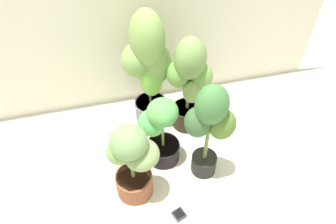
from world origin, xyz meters
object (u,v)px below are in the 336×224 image
(potted_plant_back_center, at_px, (148,65))
(potted_plant_front_right, at_px, (209,125))
(hygrometer_box, at_px, (179,214))
(potted_plant_center, at_px, (160,131))
(potted_plant_front_left, at_px, (133,161))
(potted_plant_back_right, at_px, (189,81))

(potted_plant_back_center, distance_m, potted_plant_front_right, 0.69)
(hygrometer_box, bearing_deg, potted_plant_center, -18.67)
(potted_plant_front_right, relative_size, hygrometer_box, 8.29)
(potted_plant_front_left, relative_size, potted_plant_front_right, 0.79)
(hygrometer_box, bearing_deg, potted_plant_front_right, -61.50)
(potted_plant_front_left, bearing_deg, potted_plant_front_right, 5.82)
(potted_plant_front_left, xyz_separation_m, potted_plant_front_right, (0.53, 0.05, 0.16))
(potted_plant_center, xyz_separation_m, potted_plant_back_center, (0.01, 0.43, 0.27))
(potted_plant_back_right, height_order, potted_plant_front_left, potted_plant_back_right)
(potted_plant_back_center, distance_m, hygrometer_box, 1.10)
(potted_plant_back_right, xyz_separation_m, potted_plant_front_left, (-0.53, -0.53, -0.13))
(potted_plant_back_right, distance_m, potted_plant_back_center, 0.33)
(potted_plant_back_center, xyz_separation_m, potted_plant_front_right, (0.28, -0.62, -0.07))
(potted_plant_front_left, relative_size, hygrometer_box, 6.56)
(potted_plant_back_right, distance_m, potted_plant_front_right, 0.48)
(potted_plant_back_right, height_order, potted_plant_center, potted_plant_back_right)
(potted_plant_back_right, bearing_deg, potted_plant_front_right, -90.34)
(potted_plant_front_left, bearing_deg, potted_plant_back_center, 69.71)
(potted_plant_center, height_order, hygrometer_box, potted_plant_center)
(potted_plant_center, relative_size, potted_plant_front_right, 0.71)
(potted_plant_back_center, xyz_separation_m, potted_plant_front_left, (-0.25, -0.68, -0.23))
(potted_plant_center, distance_m, hygrometer_box, 0.60)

